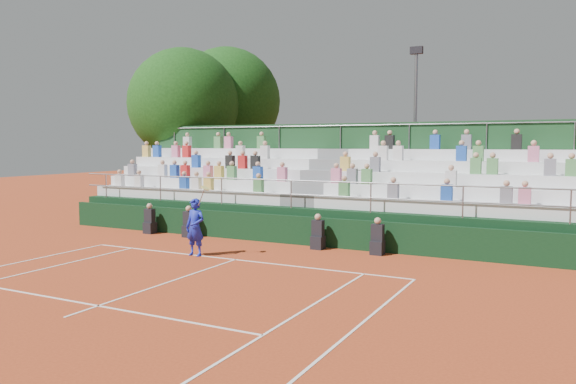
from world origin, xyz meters
The scene contains 8 objects.
ground centered at (0.00, 0.00, 0.00)m, with size 90.00×90.00×0.00m, color #AC401C.
courtside_wall centered at (0.00, 3.20, 0.50)m, with size 20.00×0.15×1.00m, color black.
line_officials centered at (-1.11, 2.75, 0.48)m, with size 9.70×0.40×1.19m.
grandstand centered at (-0.01, 6.44, 1.07)m, with size 20.00×5.20×4.40m.
tennis_player centered at (-1.45, -0.04, 0.91)m, with size 0.86×0.44×2.22m.
tree_west centered at (-10.12, 10.69, 5.68)m, with size 6.02×6.02×8.71m.
tree_east centered at (-9.71, 14.37, 6.07)m, with size 6.37×6.37×9.27m.
floodlight_mast centered at (2.04, 13.04, 4.76)m, with size 0.60×0.25×8.18m.
Camera 1 is at (9.10, -14.18, 3.50)m, focal length 35.00 mm.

